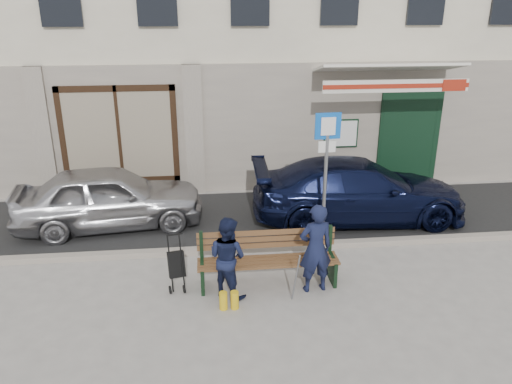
{
  "coord_description": "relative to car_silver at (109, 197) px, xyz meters",
  "views": [
    {
      "loc": [
        -1.16,
        -7.18,
        4.57
      ],
      "look_at": [
        -0.22,
        1.6,
        1.2
      ],
      "focal_mm": 35.0,
      "sensor_mm": 36.0,
      "label": 1
    }
  ],
  "objects": [
    {
      "name": "ground",
      "position": [
        3.22,
        -3.02,
        -0.67
      ],
      "size": [
        80.0,
        80.0,
        0.0
      ],
      "primitive_type": "plane",
      "color": "#9E9991",
      "rests_on": "ground"
    },
    {
      "name": "asphalt_lane",
      "position": [
        3.22,
        0.08,
        -0.66
      ],
      "size": [
        60.0,
        3.2,
        0.01
      ],
      "primitive_type": "cube",
      "color": "#282828",
      "rests_on": "ground"
    },
    {
      "name": "curb",
      "position": [
        3.22,
        -1.52,
        -0.61
      ],
      "size": [
        60.0,
        0.18,
        0.12
      ],
      "primitive_type": "cube",
      "color": "#9E9384",
      "rests_on": "ground"
    },
    {
      "name": "car_silver",
      "position": [
        0.0,
        0.0,
        0.0
      ],
      "size": [
        4.08,
        2.02,
        1.34
      ],
      "primitive_type": "imported",
      "rotation": [
        0.0,
        0.0,
        1.69
      ],
      "color": "#BBBABF",
      "rests_on": "ground"
    },
    {
      "name": "car_navy",
      "position": [
        5.42,
        -0.2,
        0.01
      ],
      "size": [
        4.74,
        2.06,
        1.36
      ],
      "primitive_type": "imported",
      "rotation": [
        0.0,
        0.0,
        1.54
      ],
      "color": "black",
      "rests_on": "ground"
    },
    {
      "name": "parking_sign",
      "position": [
        4.35,
        -1.34,
        1.12
      ],
      "size": [
        0.5,
        0.08,
        2.67
      ],
      "rotation": [
        0.0,
        0.0,
        0.07
      ],
      "color": "gray",
      "rests_on": "ground"
    },
    {
      "name": "bench",
      "position": [
        3.02,
        -2.76,
        -0.21
      ],
      "size": [
        2.4,
        1.17,
        0.98
      ],
      "color": "brown",
      "rests_on": "ground"
    },
    {
      "name": "man",
      "position": [
        3.82,
        -3.01,
        0.11
      ],
      "size": [
        0.62,
        0.45,
        1.56
      ],
      "primitive_type": "imported",
      "rotation": [
        0.0,
        0.0,
        3.29
      ],
      "color": "#131936",
      "rests_on": "ground"
    },
    {
      "name": "woman",
      "position": [
        2.37,
        -3.0,
        0.03
      ],
      "size": [
        0.86,
        0.84,
        1.39
      ],
      "primitive_type": "imported",
      "rotation": [
        0.0,
        0.0,
        2.43
      ],
      "color": "#131936",
      "rests_on": "ground"
    },
    {
      "name": "stroller",
      "position": [
        1.52,
        -2.7,
        -0.25
      ],
      "size": [
        0.32,
        0.42,
        0.95
      ],
      "rotation": [
        0.0,
        0.0,
        0.22
      ],
      "color": "black",
      "rests_on": "ground"
    }
  ]
}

